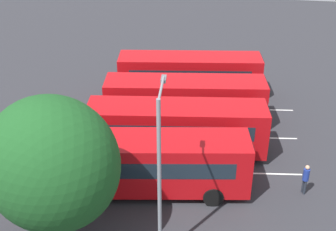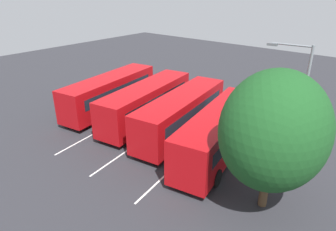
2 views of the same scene
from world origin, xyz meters
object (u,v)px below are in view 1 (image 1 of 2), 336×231
object	(u,v)px
bus_far_right	(190,74)
depot_tree	(52,165)
bus_center_left	(177,128)
street_lamp	(160,170)
bus_center_right	(186,100)
pedestrian	(306,177)
bus_far_left	(149,163)

from	to	relation	value
bus_far_right	depot_tree	world-z (taller)	depot_tree
bus_center_left	street_lamp	world-z (taller)	street_lamp
bus_center_left	bus_center_right	size ratio (longest dim) A/B	1.00
pedestrian	depot_tree	size ratio (longest dim) A/B	0.24
bus_far_left	pedestrian	distance (m)	7.98
bus_far_left	bus_center_left	size ratio (longest dim) A/B	1.00
street_lamp	bus_center_left	bearing A→B (deg)	-1.73
bus_far_left	depot_tree	bearing A→B (deg)	-133.52
bus_far_left	depot_tree	world-z (taller)	depot_tree
bus_center_left	pedestrian	distance (m)	7.47
bus_center_right	bus_center_left	bearing A→B (deg)	-98.27
bus_far_left	bus_center_right	distance (m)	7.29
bus_center_left	bus_far_right	size ratio (longest dim) A/B	1.00
bus_center_left	bus_center_right	xyz separation A→B (m)	(-0.03, 3.52, 0.00)
bus_center_left	street_lamp	size ratio (longest dim) A/B	1.37
bus_far_left	bus_center_left	distance (m)	3.82
bus_center_right	bus_far_right	bearing A→B (deg)	85.08
bus_center_right	street_lamp	size ratio (longest dim) A/B	1.37
bus_far_right	pedestrian	xyz separation A→B (m)	(7.31, -10.21, -0.71)
pedestrian	street_lamp	world-z (taller)	street_lamp
bus_center_left	depot_tree	distance (m)	9.29
bus_center_left	bus_far_right	bearing A→B (deg)	84.06
bus_center_right	street_lamp	distance (m)	11.65
street_lamp	depot_tree	world-z (taller)	street_lamp
bus_far_left	pedestrian	world-z (taller)	bus_far_left
bus_far_left	bus_center_right	world-z (taller)	same
bus_center_left	pedestrian	size ratio (longest dim) A/B	6.07
pedestrian	street_lamp	size ratio (longest dim) A/B	0.23
bus_far_left	pedestrian	bearing A→B (deg)	-1.28
bus_far_left	bus_far_right	world-z (taller)	same
bus_far_left	bus_far_right	distance (m)	11.43
bus_far_right	street_lamp	bearing A→B (deg)	-95.70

